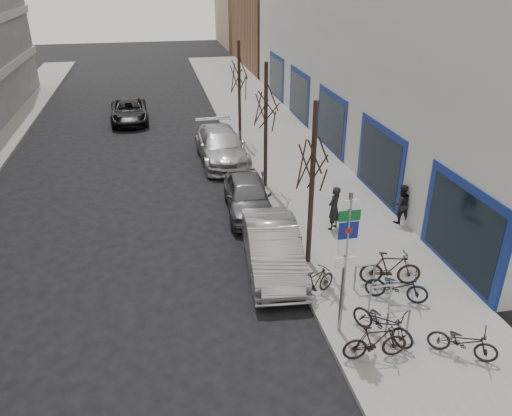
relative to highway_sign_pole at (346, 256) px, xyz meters
name	(u,v)px	position (x,y,z in m)	size (l,w,h in m)	color
ground	(251,347)	(-2.40, 0.01, -2.46)	(120.00, 120.00, 0.00)	black
sidewalk_east	(306,183)	(2.10, 10.01, -2.38)	(5.00, 70.00, 0.15)	slate
commercial_building	(493,44)	(14.60, 16.01, 2.54)	(20.00, 32.00, 10.00)	#B7B7B2
brick_building_far	(303,22)	(10.60, 40.01, 1.54)	(12.00, 14.00, 8.00)	brown
tan_building_far	(273,6)	(11.10, 55.01, 2.04)	(13.00, 12.00, 9.00)	#937A5B
highway_sign_pole	(346,256)	(0.00, 0.00, 0.00)	(0.55, 0.10, 4.20)	gray
bike_rack	(380,295)	(1.40, 0.61, -1.80)	(0.66, 2.26, 0.83)	gray
tree_near	(314,147)	(0.20, 3.51, 1.65)	(1.80, 1.80, 5.50)	black
tree_mid	(266,97)	(0.20, 10.01, 1.65)	(1.80, 1.80, 5.50)	black
tree_far	(239,68)	(0.20, 16.51, 1.65)	(1.80, 1.80, 5.50)	black
meter_front	(300,250)	(-0.25, 3.01, -1.54)	(0.10, 0.08, 1.27)	gray
meter_mid	(263,183)	(-0.25, 8.51, -1.54)	(0.10, 0.08, 1.27)	gray
meter_back	(240,141)	(-0.25, 14.01, -1.54)	(0.10, 0.08, 1.27)	gray
bike_near_left	(383,320)	(1.00, -0.46, -1.76)	(0.54, 1.80, 1.10)	black
bike_near_right	(375,342)	(0.48, -1.15, -1.80)	(0.49, 1.66, 1.01)	black
bike_mid_curb	(397,284)	(2.08, 0.98, -1.76)	(0.54, 1.80, 1.10)	black
bike_mid_inner	(316,283)	(-0.16, 1.60, -1.84)	(0.46, 1.55, 0.94)	black
bike_far_curb	(463,339)	(2.65, -1.50, -1.80)	(0.51, 1.67, 1.02)	black
bike_far_inner	(391,268)	(2.25, 1.76, -1.74)	(0.56, 1.87, 1.14)	black
parked_car_front	(273,248)	(-1.00, 3.52, -1.68)	(1.64, 4.71, 1.55)	#9F9FA4
parked_car_mid	(248,195)	(-1.00, 7.82, -1.72)	(1.73, 4.31, 1.47)	#545359
parked_car_back	(221,146)	(-1.21, 13.85, -1.66)	(2.24, 5.51, 1.60)	#A6A6AB
lane_car	(129,111)	(-5.94, 22.06, -1.79)	(2.22, 4.83, 1.34)	black
pedestrian_near	(334,208)	(1.77, 5.52, -1.47)	(0.61, 0.40, 1.68)	black
pedestrian_far	(401,204)	(4.40, 5.50, -1.52)	(0.58, 0.39, 1.57)	black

